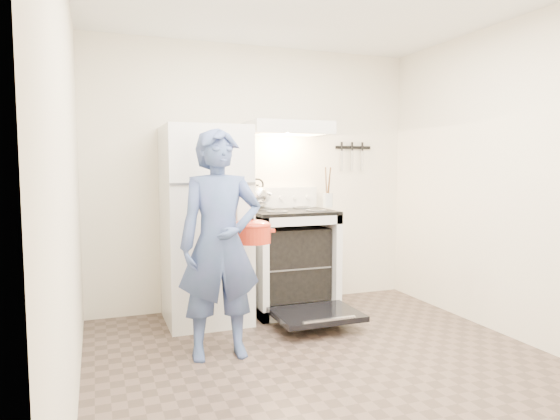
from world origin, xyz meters
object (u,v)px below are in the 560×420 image
object	(u,v)px
stove_body	(290,262)
tea_kettle	(257,194)
person	(220,244)
dutch_oven	(252,234)
refrigerator	(205,225)

from	to	relation	value
stove_body	tea_kettle	bearing A→B (deg)	138.89
person	dutch_oven	distance (m)	0.37
refrigerator	dutch_oven	distance (m)	0.69
person	refrigerator	bearing A→B (deg)	87.28
tea_kettle	dutch_oven	distance (m)	0.99
person	dutch_oven	xyz separation A→B (m)	(0.30, 0.22, 0.03)
refrigerator	stove_body	xyz separation A→B (m)	(0.81, 0.02, -0.39)
person	stove_body	bearing A→B (deg)	47.59
person	tea_kettle	bearing A→B (deg)	62.67
dutch_oven	refrigerator	bearing A→B (deg)	108.83
tea_kettle	dutch_oven	xyz separation A→B (m)	(-0.34, -0.90, -0.25)
stove_body	dutch_oven	size ratio (longest dim) A/B	2.52
stove_body	person	xyz separation A→B (m)	(-0.89, -0.90, 0.35)
stove_body	person	bearing A→B (deg)	-134.73
stove_body	tea_kettle	distance (m)	0.72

